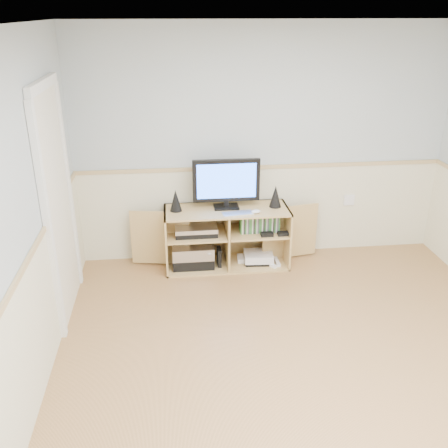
{
  "coord_description": "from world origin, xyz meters",
  "views": [
    {
      "loc": [
        -1.0,
        -2.87,
        2.58
      ],
      "look_at": [
        -0.54,
        1.2,
        0.82
      ],
      "focal_mm": 40.0,
      "sensor_mm": 36.0,
      "label": 1
    }
  ],
  "objects_px": {
    "game_consoles": "(257,257)",
    "media_cabinet": "(226,235)",
    "keyboard": "(238,213)",
    "monitor": "(226,182)"
  },
  "relations": [
    {
      "from": "monitor",
      "to": "game_consoles",
      "type": "bearing_deg",
      "value": -10.19
    },
    {
      "from": "monitor",
      "to": "keyboard",
      "type": "height_order",
      "value": "monitor"
    },
    {
      "from": "game_consoles",
      "to": "media_cabinet",
      "type": "bearing_deg",
      "value": 168.31
    },
    {
      "from": "monitor",
      "to": "keyboard",
      "type": "relative_size",
      "value": 2.23
    },
    {
      "from": "monitor",
      "to": "game_consoles",
      "type": "relative_size",
      "value": 1.54
    },
    {
      "from": "monitor",
      "to": "media_cabinet",
      "type": "bearing_deg",
      "value": 90.0
    },
    {
      "from": "game_consoles",
      "to": "keyboard",
      "type": "bearing_deg",
      "value": -152.22
    },
    {
      "from": "media_cabinet",
      "to": "keyboard",
      "type": "height_order",
      "value": "keyboard"
    },
    {
      "from": "keyboard",
      "to": "monitor",
      "type": "bearing_deg",
      "value": 110.36
    },
    {
      "from": "keyboard",
      "to": "game_consoles",
      "type": "relative_size",
      "value": 0.69
    }
  ]
}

